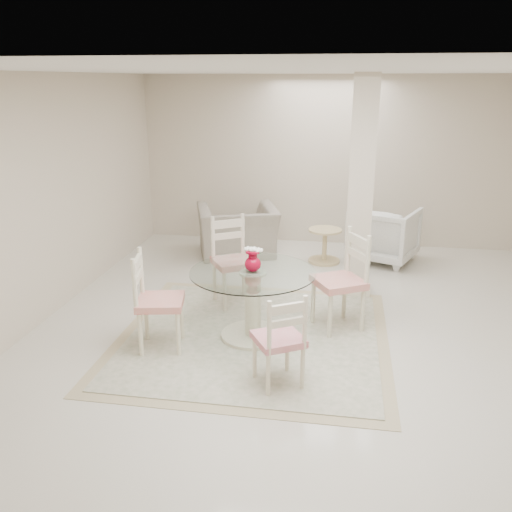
% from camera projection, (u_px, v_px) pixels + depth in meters
% --- Properties ---
extents(ground, '(7.00, 7.00, 0.00)m').
position_uv_depth(ground, '(309.00, 333.00, 5.87)').
color(ground, beige).
rests_on(ground, ground).
extents(room_shell, '(6.02, 7.02, 2.71)m').
position_uv_depth(room_shell, '(314.00, 161.00, 5.29)').
color(room_shell, beige).
rests_on(room_shell, ground).
extents(column, '(0.30, 0.30, 2.70)m').
position_uv_depth(column, '(361.00, 189.00, 6.59)').
color(column, beige).
rests_on(column, ground).
extents(area_rug, '(2.84, 2.84, 0.02)m').
position_uv_depth(area_rug, '(253.00, 337.00, 5.77)').
color(area_rug, tan).
rests_on(area_rug, ground).
extents(dining_table, '(1.30, 1.30, 0.75)m').
position_uv_depth(dining_table, '(253.00, 305.00, 5.65)').
color(dining_table, beige).
rests_on(dining_table, ground).
extents(red_vase, '(0.20, 0.17, 0.26)m').
position_uv_depth(red_vase, '(253.00, 260.00, 5.50)').
color(red_vase, '#9E0420').
rests_on(red_vase, dining_table).
extents(dining_chair_east, '(0.66, 0.66, 1.20)m').
position_uv_depth(dining_chair_east, '(345.00, 273.00, 5.82)').
color(dining_chair_east, beige).
rests_on(dining_chair_east, ground).
extents(dining_chair_north, '(0.64, 0.64, 1.17)m').
position_uv_depth(dining_chair_north, '(232.00, 254.00, 6.52)').
color(dining_chair_north, beige).
rests_on(dining_chair_north, ground).
extents(dining_chair_west, '(0.53, 0.53, 1.13)m').
position_uv_depth(dining_chair_west, '(153.00, 294.00, 5.37)').
color(dining_chair_west, '#F3EBC8').
rests_on(dining_chair_west, ground).
extents(dining_chair_south, '(0.55, 0.55, 1.00)m').
position_uv_depth(dining_chair_south, '(281.00, 334.00, 4.67)').
color(dining_chair_south, '#F1E4C6').
rests_on(dining_chair_south, ground).
extents(recliner_taupe, '(1.44, 1.34, 0.76)m').
position_uv_depth(recliner_taupe, '(237.00, 231.00, 8.36)').
color(recliner_taupe, gray).
rests_on(recliner_taupe, ground).
extents(armchair_white, '(1.16, 1.17, 0.82)m').
position_uv_depth(armchair_white, '(384.00, 234.00, 8.10)').
color(armchair_white, white).
rests_on(armchair_white, ground).
extents(side_table, '(0.49, 0.49, 0.51)m').
position_uv_depth(side_table, '(325.00, 247.00, 8.08)').
color(side_table, '#CDB57E').
rests_on(side_table, ground).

